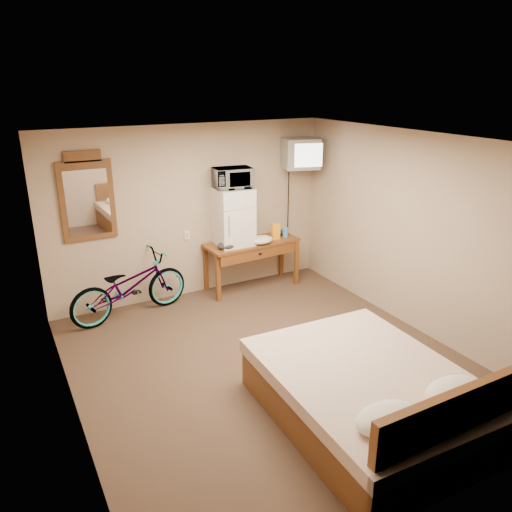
# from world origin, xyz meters

# --- Properties ---
(room) EXTENTS (4.60, 4.64, 2.50)m
(room) POSITION_xyz_m (-0.00, 0.00, 1.25)
(room) COLOR #402E20
(room) RESTS_ON ground
(desk) EXTENTS (1.47, 0.64, 0.75)m
(desk) POSITION_xyz_m (0.86, 2.00, 0.64)
(desk) COLOR brown
(desk) RESTS_ON floor
(mini_fridge) EXTENTS (0.52, 0.51, 0.84)m
(mini_fridge) POSITION_xyz_m (0.56, 2.06, 1.17)
(mini_fridge) COLOR silver
(mini_fridge) RESTS_ON desk
(microwave) EXTENTS (0.58, 0.43, 0.29)m
(microwave) POSITION_xyz_m (0.56, 2.06, 1.74)
(microwave) COLOR silver
(microwave) RESTS_ON mini_fridge
(snack_bag) EXTENTS (0.13, 0.08, 0.25)m
(snack_bag) POSITION_xyz_m (1.23, 1.96, 0.87)
(snack_bag) COLOR orange
(snack_bag) RESTS_ON desk
(blue_cup) EXTENTS (0.09, 0.09, 0.15)m
(blue_cup) POSITION_xyz_m (1.42, 1.99, 0.83)
(blue_cup) COLOR #417FDF
(blue_cup) RESTS_ON desk
(cloth_cream) EXTENTS (0.38, 0.29, 0.12)m
(cloth_cream) POSITION_xyz_m (0.93, 1.88, 0.81)
(cloth_cream) COLOR beige
(cloth_cream) RESTS_ON desk
(cloth_dark_a) EXTENTS (0.28, 0.21, 0.10)m
(cloth_dark_a) POSITION_xyz_m (0.37, 1.90, 0.80)
(cloth_dark_a) COLOR black
(cloth_dark_a) RESTS_ON desk
(cloth_dark_b) EXTENTS (0.18, 0.15, 0.08)m
(cloth_dark_b) POSITION_xyz_m (1.40, 2.12, 0.79)
(cloth_dark_b) COLOR black
(cloth_dark_b) RESTS_ON desk
(crt_television) EXTENTS (0.61, 0.65, 0.45)m
(crt_television) POSITION_xyz_m (1.68, 2.02, 2.01)
(crt_television) COLOR black
(crt_television) RESTS_ON room
(wall_mirror) EXTENTS (0.69, 0.04, 1.17)m
(wall_mirror) POSITION_xyz_m (-1.42, 2.27, 1.63)
(wall_mirror) COLOR brown
(wall_mirror) RESTS_ON room
(bicycle) EXTENTS (1.75, 0.88, 0.88)m
(bicycle) POSITION_xyz_m (-1.06, 1.94, 0.44)
(bicycle) COLOR black
(bicycle) RESTS_ON floor
(bed) EXTENTS (1.72, 2.23, 0.90)m
(bed) POSITION_xyz_m (0.32, -1.37, 0.29)
(bed) COLOR brown
(bed) RESTS_ON floor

